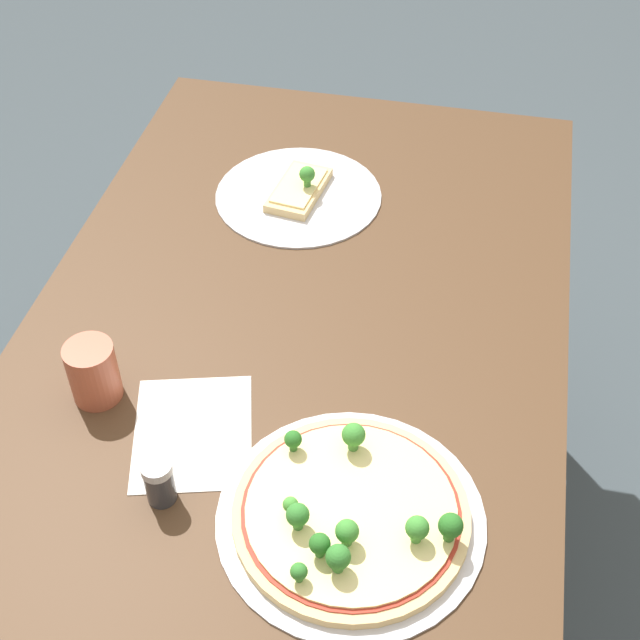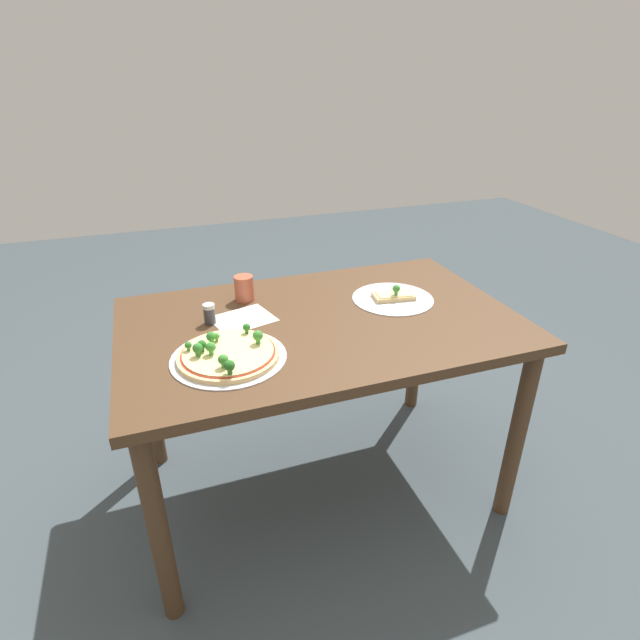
% 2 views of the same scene
% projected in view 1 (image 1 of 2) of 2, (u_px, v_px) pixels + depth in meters
% --- Properties ---
extents(ground_plane, '(8.00, 8.00, 0.00)m').
position_uv_depth(ground_plane, '(303.00, 566.00, 1.94)').
color(ground_plane, '#3D474C').
extents(dining_table, '(1.36, 0.84, 0.76)m').
position_uv_depth(dining_table, '(298.00, 359.00, 1.48)').
color(dining_table, '#4C331E').
rests_on(dining_table, ground_plane).
extents(pizza_tray_whole, '(0.35, 0.35, 0.07)m').
position_uv_depth(pizza_tray_whole, '(351.00, 514.00, 1.13)').
color(pizza_tray_whole, silver).
rests_on(pizza_tray_whole, dining_table).
extents(pizza_tray_slice, '(0.30, 0.30, 0.06)m').
position_uv_depth(pizza_tray_slice, '(299.00, 192.00, 1.63)').
color(pizza_tray_slice, silver).
rests_on(pizza_tray_slice, dining_table).
extents(drinking_cup, '(0.07, 0.07, 0.10)m').
position_uv_depth(drinking_cup, '(93.00, 372.00, 1.26)').
color(drinking_cup, '#AD5138').
rests_on(drinking_cup, dining_table).
extents(condiment_shaker, '(0.04, 0.04, 0.07)m').
position_uv_depth(condiment_shaker, '(159.00, 481.00, 1.14)').
color(condiment_shaker, '#333338').
rests_on(condiment_shaker, dining_table).
extents(paper_menu, '(0.24, 0.21, 0.00)m').
position_uv_depth(paper_menu, '(193.00, 432.00, 1.24)').
color(paper_menu, white).
rests_on(paper_menu, dining_table).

